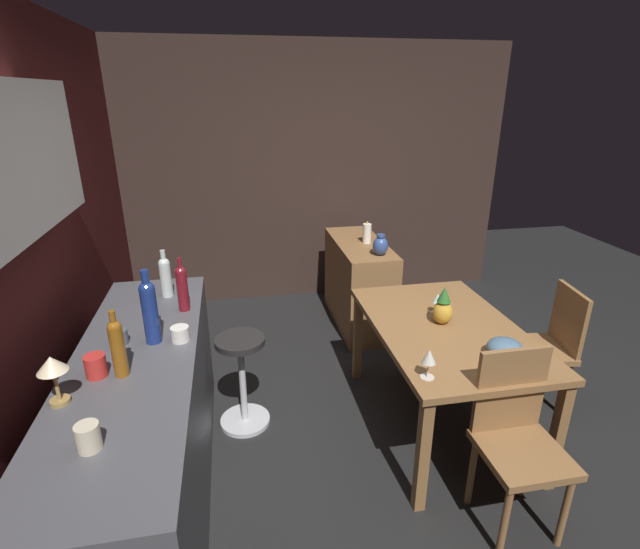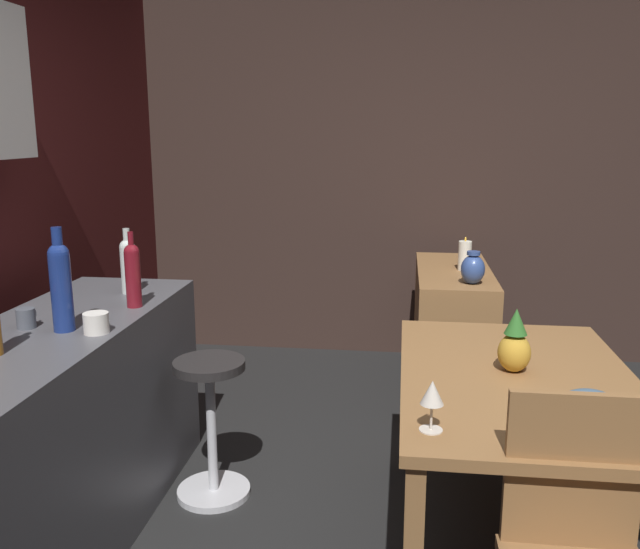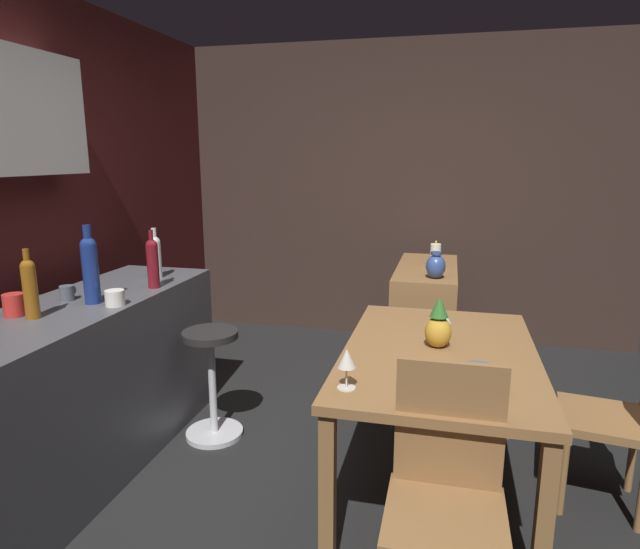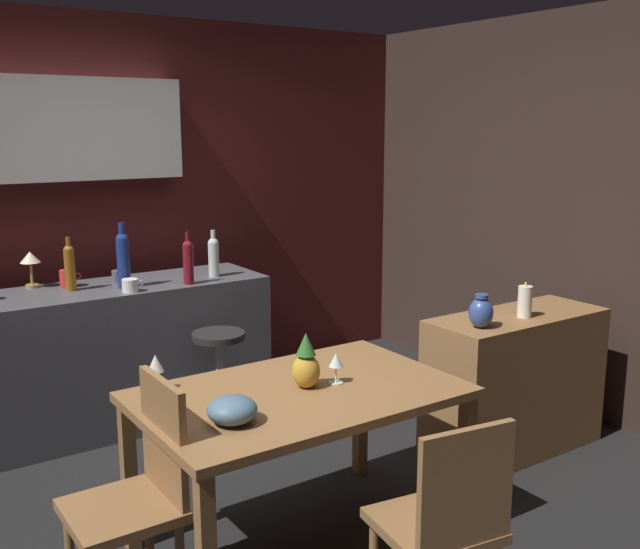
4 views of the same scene
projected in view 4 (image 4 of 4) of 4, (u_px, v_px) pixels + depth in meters
The scene contains 23 objects.
ground_plane at pixel (244, 525), 3.48m from camera, with size 9.00×9.00×0.00m, color black.
wall_kitchen_back at pixel (82, 196), 4.84m from camera, with size 5.20×0.33×2.60m.
wall_side_right at pixel (555, 213), 4.86m from camera, with size 0.10×4.40×2.60m, color #33231E.
dining_table at pixel (299, 408), 3.20m from camera, with size 1.39×0.88×0.74m.
kitchen_counter at pixel (101, 358), 4.53m from camera, with size 2.10×0.60×0.90m, color #4C4C51.
sideboard_cabinet at pixel (514, 383), 4.22m from camera, with size 1.10×0.44×0.82m, color olive.
chair_near_window at pixel (139, 492), 2.77m from camera, with size 0.40×0.40×0.94m.
chair_by_doorway at pixel (445, 522), 2.61m from camera, with size 0.46×0.46×0.88m.
bar_stool at pixel (220, 381), 4.44m from camera, with size 0.34×0.34×0.65m.
wine_glass_left at pixel (156, 365), 3.15m from camera, with size 0.07×0.07×0.16m.
wine_glass_right at pixel (336, 361), 3.25m from camera, with size 0.07×0.07×0.14m.
pineapple_centerpiece at pixel (306, 364), 3.19m from camera, with size 0.13×0.13×0.25m.
fruit_bowl at pixel (232, 410), 2.82m from camera, with size 0.20×0.20×0.11m, color slate.
wine_bottle_amber at pixel (70, 266), 4.34m from camera, with size 0.06×0.06×0.32m.
wine_bottle_clear at pixel (214, 255), 4.75m from camera, with size 0.07×0.07×0.31m.
wine_bottle_cobalt at pixel (123, 257), 4.41m from camera, with size 0.08×0.08×0.40m.
wine_bottle_ruby at pixel (188, 260), 4.52m from camera, with size 0.07×0.07×0.33m.
cup_red at pixel (68, 278), 4.46m from camera, with size 0.13×0.10×0.11m.
cup_slate at pixel (118, 276), 4.59m from camera, with size 0.11×0.07×0.08m.
cup_white at pixel (130, 285), 4.33m from camera, with size 0.13×0.09×0.08m.
counter_lamp at pixel (30, 261), 4.42m from camera, with size 0.12×0.12×0.22m.
pillar_candle_tall at pixel (525, 302), 4.06m from camera, with size 0.08×0.08×0.20m.
vase_ceramic_blue at pixel (481, 312), 3.85m from camera, with size 0.13×0.13×0.18m.
Camera 4 is at (-1.48, -2.82, 1.88)m, focal length 40.89 mm.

